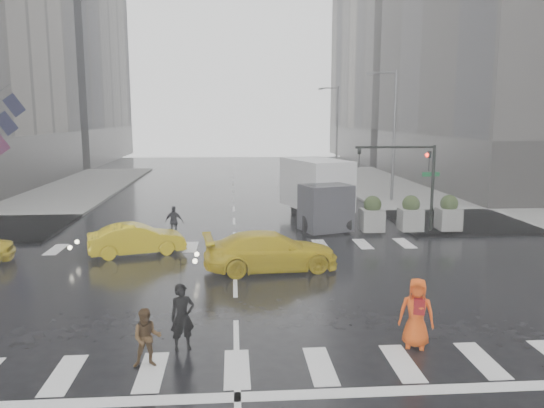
{
  "coord_description": "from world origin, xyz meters",
  "views": [
    {
      "loc": [
        -0.04,
        -17.78,
        5.92
      ],
      "look_at": [
        1.43,
        2.0,
        2.62
      ],
      "focal_mm": 35.0,
      "sensor_mm": 36.0,
      "label": 1
    }
  ],
  "objects": [
    {
      "name": "planter_east",
      "position": [
        11.0,
        8.2,
        0.98
      ],
      "size": [
        1.1,
        1.1,
        1.8
      ],
      "color": "gray",
      "rests_on": "ground"
    },
    {
      "name": "building_nw_far",
      "position": [
        -29.0,
        56.0,
        20.19
      ],
      "size": [
        26.05,
        26.05,
        44.0
      ],
      "color": "#5E5C57",
      "rests_on": "ground"
    },
    {
      "name": "pedestrian_far_b",
      "position": [
        4.2,
        8.51,
        0.84
      ],
      "size": [
        1.22,
        0.89,
        1.69
      ],
      "primitive_type": "imported",
      "rotation": [
        0.0,
        0.0,
        2.85
      ],
      "color": "black",
      "rests_on": "ground"
    },
    {
      "name": "pedestrian_orange",
      "position": [
        4.64,
        -5.1,
        0.92
      ],
      "size": [
        1.04,
        0.87,
        1.83
      ],
      "rotation": [
        0.0,
        0.0,
        -0.37
      ],
      "color": "#E84C10",
      "rests_on": "ground"
    },
    {
      "name": "building_ne_far",
      "position": [
        29.0,
        56.0,
        16.27
      ],
      "size": [
        26.05,
        26.05,
        36.0
      ],
      "color": "gray",
      "rests_on": "ground"
    },
    {
      "name": "pedestrian_brown",
      "position": [
        -2.13,
        -5.71,
        0.72
      ],
      "size": [
        0.74,
        0.6,
        1.44
      ],
      "primitive_type": "imported",
      "rotation": [
        0.0,
        0.0,
        0.09
      ],
      "color": "#483119",
      "rests_on": "ground"
    },
    {
      "name": "taxi_mid",
      "position": [
        -4.21,
        4.89,
        0.67
      ],
      "size": [
        4.3,
        2.5,
        1.34
      ],
      "primitive_type": "imported",
      "rotation": [
        0.0,
        0.0,
        1.85
      ],
      "color": "#DAB90B",
      "rests_on": "ground"
    },
    {
      "name": "flag_cluster",
      "position": [
        -15.08,
        18.5,
        5.64
      ],
      "size": [
        2.87,
        3.06,
        4.69
      ],
      "color": "#59595B",
      "rests_on": "ground"
    },
    {
      "name": "street_lamp_near",
      "position": [
        10.87,
        18.0,
        4.95
      ],
      "size": [
        2.15,
        0.22,
        9.0
      ],
      "color": "#59595B",
      "rests_on": "ground"
    },
    {
      "name": "ground",
      "position": [
        0.0,
        0.0,
        0.0
      ],
      "size": [
        120.0,
        120.0,
        0.0
      ],
      "primitive_type": "plane",
      "color": "black",
      "rests_on": "ground"
    },
    {
      "name": "taxi_rear",
      "position": [
        1.4,
        2.11,
        0.75
      ],
      "size": [
        4.82,
        2.67,
        1.51
      ],
      "primitive_type": "imported",
      "rotation": [
        0.0,
        0.0,
        1.7
      ],
      "color": "#DAB90B",
      "rests_on": "ground"
    },
    {
      "name": "street_lamp_far",
      "position": [
        10.87,
        38.0,
        4.95
      ],
      "size": [
        2.15,
        0.22,
        9.0
      ],
      "color": "#59595B",
      "rests_on": "ground"
    },
    {
      "name": "sidewalk_ne",
      "position": [
        19.5,
        17.5,
        0.07
      ],
      "size": [
        35.0,
        35.0,
        0.15
      ],
      "primitive_type": "cube",
      "color": "gray",
      "rests_on": "ground"
    },
    {
      "name": "traffic_signal_pole",
      "position": [
        9.01,
        8.01,
        3.22
      ],
      "size": [
        4.45,
        0.42,
        4.5
      ],
      "color": "black",
      "rests_on": "ground"
    },
    {
      "name": "planter_west",
      "position": [
        7.0,
        8.2,
        0.98
      ],
      "size": [
        1.1,
        1.1,
        1.8
      ],
      "color": "gray",
      "rests_on": "ground"
    },
    {
      "name": "pedestrian_far_a",
      "position": [
        -2.96,
        8.17,
        0.77
      ],
      "size": [
        0.98,
        0.69,
        1.55
      ],
      "primitive_type": "imported",
      "rotation": [
        0.0,
        0.0,
        2.98
      ],
      "color": "black",
      "rests_on": "ground"
    },
    {
      "name": "planter_mid",
      "position": [
        9.0,
        8.2,
        0.98
      ],
      "size": [
        1.1,
        1.1,
        1.8
      ],
      "color": "gray",
      "rests_on": "ground"
    },
    {
      "name": "pedestrian_black",
      "position": [
        -1.37,
        -4.82,
        1.59
      ],
      "size": [
        1.23,
        1.24,
        2.43
      ],
      "rotation": [
        0.0,
        0.0,
        0.34
      ],
      "color": "black",
      "rests_on": "ground"
    },
    {
      "name": "box_truck",
      "position": [
        4.7,
        11.07,
        1.87
      ],
      "size": [
        2.47,
        6.58,
        3.5
      ],
      "rotation": [
        0.0,
        0.0,
        0.32
      ],
      "color": "silver",
      "rests_on": "ground"
    },
    {
      "name": "road_markings",
      "position": [
        0.0,
        0.0,
        0.01
      ],
      "size": [
        18.0,
        48.0,
        0.01
      ],
      "primitive_type": null,
      "color": "silver",
      "rests_on": "ground"
    }
  ]
}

